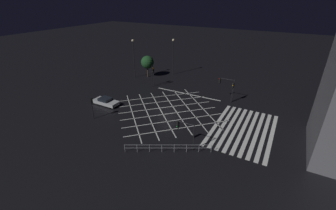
% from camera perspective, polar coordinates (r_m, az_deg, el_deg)
% --- Properties ---
extents(ground_plane, '(200.00, 200.00, 0.00)m').
position_cam_1_polar(ground_plane, '(35.68, -0.00, -1.35)').
color(ground_plane, black).
extents(road_markings, '(18.84, 24.97, 0.01)m').
position_cam_1_polar(road_markings, '(33.40, 11.93, -4.04)').
color(road_markings, silver).
rests_on(road_markings, ground_plane).
extents(traffic_light_nw_main, '(0.39, 0.36, 3.31)m').
position_cam_1_polar(traffic_light_nw_main, '(34.14, -18.75, 0.26)').
color(traffic_light_nw_main, black).
rests_on(traffic_light_nw_main, ground_plane).
extents(traffic_light_se_cross, '(0.36, 2.72, 3.95)m').
position_cam_1_polar(traffic_light_se_cross, '(39.43, 14.45, 5.18)').
color(traffic_light_se_cross, black).
rests_on(traffic_light_se_cross, ground_plane).
extents(traffic_light_ne_main, '(0.39, 0.36, 3.70)m').
position_cam_1_polar(traffic_light_ne_main, '(44.93, -3.78, 8.17)').
color(traffic_light_ne_main, black).
rests_on(traffic_light_ne_main, ground_plane).
extents(traffic_light_sw_cross, '(0.36, 2.30, 3.48)m').
position_cam_1_polar(traffic_light_sw_cross, '(26.21, 4.17, -6.04)').
color(traffic_light_sw_cross, black).
rests_on(traffic_light_sw_cross, ground_plane).
extents(traffic_light_ne_cross, '(0.36, 0.39, 4.35)m').
position_cam_1_polar(traffic_light_ne_cross, '(44.01, -3.98, 8.38)').
color(traffic_light_ne_cross, black).
rests_on(traffic_light_ne_cross, ground_plane).
extents(traffic_light_se_main, '(0.39, 0.36, 3.69)m').
position_cam_1_polar(traffic_light_se_main, '(38.63, 16.06, 4.10)').
color(traffic_light_se_main, black).
rests_on(traffic_light_se_main, ground_plane).
extents(street_lamp_east, '(0.51, 0.51, 7.97)m').
position_cam_1_polar(street_lamp_east, '(50.92, 1.33, 13.87)').
color(street_lamp_east, black).
rests_on(street_lamp_east, ground_plane).
extents(street_lamp_west, '(0.51, 0.51, 8.24)m').
position_cam_1_polar(street_lamp_west, '(49.42, -8.78, 13.41)').
color(street_lamp_west, black).
rests_on(street_lamp_west, ground_plane).
extents(street_tree_near, '(2.79, 2.79, 4.71)m').
position_cam_1_polar(street_tree_near, '(50.00, -5.25, 10.76)').
color(street_tree_near, '#38281C').
rests_on(street_tree_near, ground_plane).
extents(waiting_car, '(1.86, 4.51, 1.17)m').
position_cam_1_polar(waiting_car, '(38.76, -15.51, 0.89)').
color(waiting_car, '#B7BABC').
rests_on(waiting_car, ground_plane).
extents(pedestrian_railing, '(4.90, 8.84, 1.05)m').
position_cam_1_polar(pedestrian_railing, '(26.35, 0.00, -10.70)').
color(pedestrian_railing, '#9EA0A5').
rests_on(pedestrian_railing, ground_plane).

